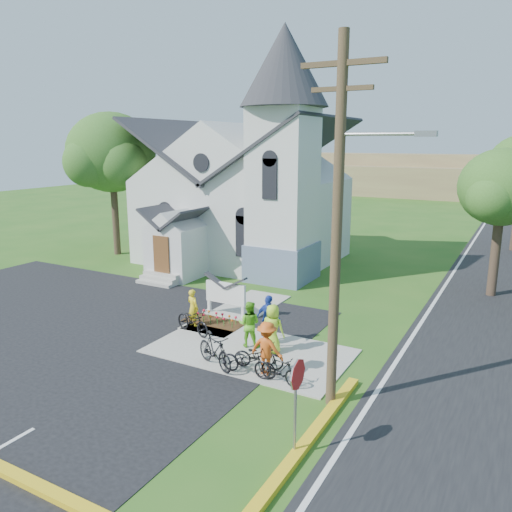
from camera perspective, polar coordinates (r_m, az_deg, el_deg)
The scene contains 21 objects.
ground at distance 18.46m, azimuth -5.63°, elevation -10.46°, with size 120.00×120.00×0.00m, color #295B1A.
parking_lot at distance 21.77m, azimuth -24.31°, elevation -7.86°, with size 20.00×16.00×0.02m, color black.
sidewalk at distance 18.11m, azimuth -0.73°, elevation -10.80°, with size 7.00×4.00×0.05m, color gray.
church at distance 30.51m, azimuth -1.05°, elevation 9.08°, with size 12.35×12.00×13.00m.
church_sign at distance 21.23m, azimuth -3.49°, elevation -4.30°, with size 2.20×0.40×1.70m.
flower_bed at distance 20.84m, azimuth -4.78°, elevation -7.54°, with size 2.60×1.10×0.07m, color #331D0D.
utility_pole at distance 13.27m, azimuth 9.52°, elevation 4.47°, with size 3.45×0.28×10.00m.
stop_sign at distance 11.96m, azimuth 4.70°, elevation -14.70°, with size 0.11×0.76×2.48m.
tree_lot_corner at distance 33.66m, azimuth -16.20°, elevation 11.26°, with size 5.60×5.60×9.15m.
tree_road_near at distance 26.01m, azimuth 26.34°, elevation 6.98°, with size 4.00×4.00×7.05m.
distant_hills at distance 70.70m, azimuth 23.88°, elevation 7.72°, with size 61.00×10.00×5.60m.
cyclist_0 at distance 20.26m, azimuth -7.22°, elevation -5.88°, with size 0.56×0.36×1.52m, color yellow.
bike_0 at distance 19.58m, azimuth -7.24°, elevation -7.37°, with size 0.66×1.90×1.00m, color black.
cyclist_1 at distance 18.14m, azimuth -0.79°, elevation -7.77°, with size 0.82×0.64×1.70m, color #5BBB23.
bike_1 at distance 16.71m, azimuth -4.73°, elevation -10.72°, with size 0.54×1.90×1.14m, color black.
cyclist_2 at distance 18.45m, azimuth 1.48°, elevation -7.22°, with size 1.06×0.44×1.81m, color #2340B1.
bike_2 at distance 16.17m, azimuth -1.08°, elevation -11.92°, with size 0.62×1.78×0.93m, color black.
cyclist_3 at distance 16.09m, azimuth 1.25°, elevation -10.48°, with size 1.13×0.65×1.74m, color #D25317.
bike_3 at distance 15.68m, azimuth 2.80°, elevation -12.87°, with size 0.42×1.48×0.89m, color black.
cyclist_4 at distance 17.65m, azimuth 1.90°, elevation -8.29°, with size 0.85×0.56×1.75m, color #AEE12A.
bike_4 at distance 16.61m, azimuth 0.32°, elevation -11.33°, with size 0.58×1.67×0.88m, color black.
Camera 1 is at (9.70, -13.90, 7.33)m, focal length 35.00 mm.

